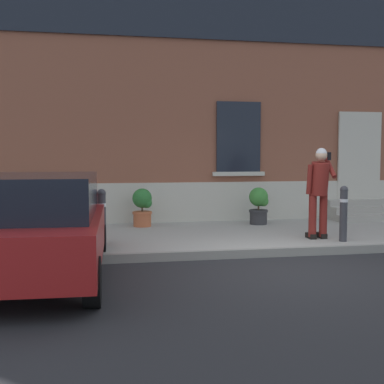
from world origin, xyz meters
name	(u,v)px	position (x,y,z in m)	size (l,w,h in m)	color
ground_plane	(287,269)	(0.00, 0.00, 0.00)	(80.00, 80.00, 0.00)	#232326
sidewalk	(238,235)	(0.00, 2.80, 0.07)	(24.00, 3.60, 0.15)	#99968E
curb_edge	(267,253)	(0.00, 0.94, 0.07)	(24.00, 0.12, 0.15)	gray
building_facade	(212,77)	(0.01, 5.29, 3.73)	(24.00, 1.52, 7.50)	brown
entrance_stoop	(364,212)	(3.71, 4.23, 0.34)	(1.80, 0.96, 0.48)	#9E998E
hatchback_car_red	(39,225)	(-3.70, 0.01, 0.79)	(1.91, 4.12, 1.50)	maroon
bollard_near_person	(344,211)	(1.63, 1.35, 0.71)	(0.15, 0.15, 1.04)	#333338
bollard_far_left	(102,217)	(-2.82, 1.35, 0.71)	(0.15, 0.15, 1.04)	#333338
person_on_phone	(319,187)	(1.28, 1.67, 1.15)	(0.51, 0.49, 1.75)	maroon
planter_olive	(17,209)	(-4.59, 3.91, 0.61)	(0.44, 0.44, 0.86)	#606B38
planter_terracotta	(143,206)	(-1.90, 3.97, 0.61)	(0.44, 0.44, 0.86)	#B25B38
planter_charcoal	(259,205)	(0.80, 3.82, 0.61)	(0.44, 0.44, 0.86)	#2D2D30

